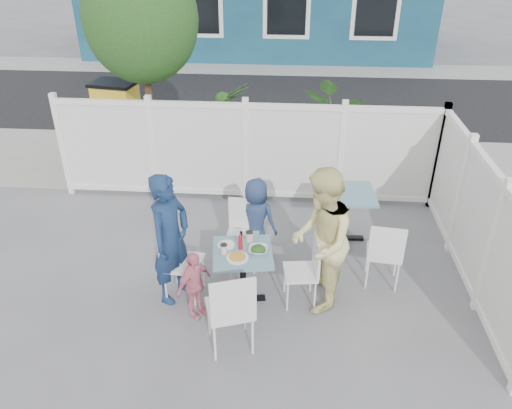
# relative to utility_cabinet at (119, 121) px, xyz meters

# --- Properties ---
(ground) EXTENTS (80.00, 80.00, 0.00)m
(ground) POSITION_rel_utility_cabinet_xyz_m (2.44, -4.00, -0.67)
(ground) COLOR slate
(near_sidewalk) EXTENTS (24.00, 2.60, 0.01)m
(near_sidewalk) POSITION_rel_utility_cabinet_xyz_m (2.44, -0.20, -0.67)
(near_sidewalk) COLOR gray
(near_sidewalk) RESTS_ON ground
(street) EXTENTS (24.00, 5.00, 0.01)m
(street) POSITION_rel_utility_cabinet_xyz_m (2.44, 3.50, -0.67)
(street) COLOR black
(street) RESTS_ON ground
(far_sidewalk) EXTENTS (24.00, 1.60, 0.01)m
(far_sidewalk) POSITION_rel_utility_cabinet_xyz_m (2.44, 6.60, -0.67)
(far_sidewalk) COLOR gray
(far_sidewalk) RESTS_ON ground
(fence_back) EXTENTS (5.86, 0.08, 1.60)m
(fence_back) POSITION_rel_utility_cabinet_xyz_m (2.54, -1.60, 0.11)
(fence_back) COLOR white
(fence_back) RESTS_ON ground
(fence_right) EXTENTS (0.08, 3.66, 1.60)m
(fence_right) POSITION_rel_utility_cabinet_xyz_m (5.44, -3.40, 0.11)
(fence_right) COLOR white
(fence_right) RESTS_ON ground
(tree) EXTENTS (1.80, 1.62, 3.59)m
(tree) POSITION_rel_utility_cabinet_xyz_m (0.84, -0.70, 1.92)
(tree) COLOR #382316
(tree) RESTS_ON ground
(utility_cabinet) EXTENTS (0.80, 0.63, 1.35)m
(utility_cabinet) POSITION_rel_utility_cabinet_xyz_m (0.00, 0.00, 0.00)
(utility_cabinet) COLOR gold
(utility_cabinet) RESTS_ON ground
(potted_shrub_a) EXTENTS (1.18, 1.18, 1.67)m
(potted_shrub_a) POSITION_rel_utility_cabinet_xyz_m (2.18, -0.90, 0.16)
(potted_shrub_a) COLOR #1B3813
(potted_shrub_a) RESTS_ON ground
(potted_shrub_b) EXTENTS (1.95, 1.99, 1.67)m
(potted_shrub_b) POSITION_rel_utility_cabinet_xyz_m (4.21, -1.00, 0.16)
(potted_shrub_b) COLOR #1B3813
(potted_shrub_b) RESTS_ON ground
(main_table) EXTENTS (0.75, 0.75, 0.70)m
(main_table) POSITION_rel_utility_cabinet_xyz_m (2.73, -4.07, -0.13)
(main_table) COLOR #467385
(main_table) RESTS_ON ground
(spare_table) EXTENTS (0.75, 0.75, 0.75)m
(spare_table) POSITION_rel_utility_cabinet_xyz_m (4.02, -2.67, -0.09)
(spare_table) COLOR #467385
(spare_table) RESTS_ON ground
(chair_left) EXTENTS (0.46, 0.47, 0.94)m
(chair_left) POSITION_rel_utility_cabinet_xyz_m (1.95, -4.00, -0.13)
(chair_left) COLOR white
(chair_left) RESTS_ON ground
(chair_right) EXTENTS (0.42, 0.43, 0.85)m
(chair_right) POSITION_rel_utility_cabinet_xyz_m (3.46, -4.02, -0.18)
(chair_right) COLOR white
(chair_right) RESTS_ON ground
(chair_back) EXTENTS (0.42, 0.41, 0.89)m
(chair_back) POSITION_rel_utility_cabinet_xyz_m (2.66, -3.29, -0.16)
(chair_back) COLOR white
(chair_back) RESTS_ON ground
(chair_near) EXTENTS (0.57, 0.56, 1.00)m
(chair_near) POSITION_rel_utility_cabinet_xyz_m (2.70, -4.87, -0.09)
(chair_near) COLOR white
(chair_near) RESTS_ON ground
(chair_spare) EXTENTS (0.46, 0.44, 0.90)m
(chair_spare) POSITION_rel_utility_cabinet_xyz_m (4.39, -3.67, -0.15)
(chair_spare) COLOR white
(chair_spare) RESTS_ON ground
(man) EXTENTS (0.58, 0.69, 1.60)m
(man) POSITION_rel_utility_cabinet_xyz_m (1.91, -4.03, 0.13)
(man) COLOR navy
(man) RESTS_ON ground
(woman) EXTENTS (0.70, 0.87, 1.71)m
(woman) POSITION_rel_utility_cabinet_xyz_m (3.60, -4.03, 0.18)
(woman) COLOR yellow
(woman) RESTS_ON ground
(boy) EXTENTS (0.65, 0.54, 1.13)m
(boy) POSITION_rel_utility_cabinet_xyz_m (2.81, -3.15, -0.11)
(boy) COLOR navy
(boy) RESTS_ON ground
(toddler) EXTENTS (0.45, 0.52, 0.84)m
(toddler) POSITION_rel_utility_cabinet_xyz_m (2.22, -4.35, -0.25)
(toddler) COLOR pink
(toddler) RESTS_ON ground
(plate_main) EXTENTS (0.24, 0.24, 0.02)m
(plate_main) POSITION_rel_utility_cabinet_xyz_m (2.69, -4.20, 0.03)
(plate_main) COLOR white
(plate_main) RESTS_ON main_table
(plate_side) EXTENTS (0.20, 0.20, 0.01)m
(plate_side) POSITION_rel_utility_cabinet_xyz_m (2.53, -3.96, 0.03)
(plate_side) COLOR white
(plate_side) RESTS_ON main_table
(salad_bowl) EXTENTS (0.22, 0.22, 0.05)m
(salad_bowl) POSITION_rel_utility_cabinet_xyz_m (2.91, -4.06, 0.05)
(salad_bowl) COLOR white
(salad_bowl) RESTS_ON main_table
(coffee_cup_a) EXTENTS (0.07, 0.07, 0.11)m
(coffee_cup_a) POSITION_rel_utility_cabinet_xyz_m (2.53, -4.12, 0.08)
(coffee_cup_a) COLOR beige
(coffee_cup_a) RESTS_ON main_table
(coffee_cup_b) EXTENTS (0.08, 0.08, 0.12)m
(coffee_cup_b) POSITION_rel_utility_cabinet_xyz_m (2.79, -3.86, 0.09)
(coffee_cup_b) COLOR beige
(coffee_cup_b) RESTS_ON main_table
(ketchup_bottle) EXTENTS (0.05, 0.05, 0.16)m
(ketchup_bottle) POSITION_rel_utility_cabinet_xyz_m (2.70, -4.01, 0.11)
(ketchup_bottle) COLOR #AB131D
(ketchup_bottle) RESTS_ON main_table
(salt_shaker) EXTENTS (0.03, 0.03, 0.07)m
(salt_shaker) POSITION_rel_utility_cabinet_xyz_m (2.66, -3.85, 0.06)
(salt_shaker) COLOR white
(salt_shaker) RESTS_ON main_table
(pepper_shaker) EXTENTS (0.03, 0.03, 0.07)m
(pepper_shaker) POSITION_rel_utility_cabinet_xyz_m (2.69, -3.78, 0.06)
(pepper_shaker) COLOR black
(pepper_shaker) RESTS_ON main_table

